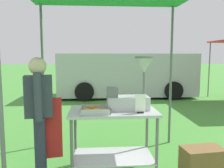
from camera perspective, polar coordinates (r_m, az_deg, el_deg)
ground_plane at (r=8.19m, az=-2.18°, el=-4.55°), size 70.00×70.00×0.00m
donut_cart at (r=3.26m, az=0.27°, el=-10.56°), size 1.16×0.67×0.90m
donut_tray at (r=3.07m, az=-3.93°, el=-6.32°), size 0.38×0.31×0.07m
donut_fryer at (r=3.20m, az=4.69°, el=-1.58°), size 0.63×0.28×0.71m
menu_sign at (r=3.03m, az=6.85°, el=-5.07°), size 0.13×0.05×0.24m
vendor at (r=3.17m, az=-17.00°, el=-6.64°), size 0.46×0.54×1.61m
supply_crate at (r=3.62m, az=20.95°, el=-17.00°), size 0.59×0.38×0.38m
van_silver at (r=9.45m, az=3.35°, el=2.37°), size 5.24×2.11×1.69m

